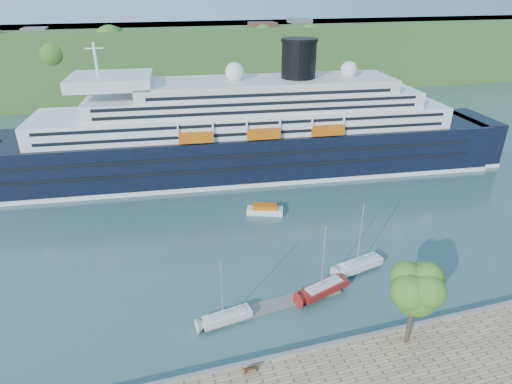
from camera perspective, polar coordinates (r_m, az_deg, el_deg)
name	(u,v)px	position (r m, az deg, el deg)	size (l,w,h in m)	color
ground	(308,355)	(51.05, 6.94, -20.80)	(400.00, 400.00, 0.00)	#305655
far_hillside	(168,59)	(179.36, -11.70, 17.03)	(400.00, 50.00, 24.00)	#3C6026
quay_coping	(309,349)	(50.10, 7.10, -20.04)	(220.00, 0.50, 0.30)	slate
cruise_ship	(236,110)	(90.56, -2.73, 10.88)	(124.66, 18.15, 27.99)	black
park_bench	(251,368)	(47.56, -0.72, -22.43)	(1.40, 0.57, 0.90)	#4D2916
promenade_tree	(414,302)	(49.90, 20.31, -13.56)	(6.77, 6.77, 11.21)	#30661B
floating_pontoon	(279,303)	(56.82, 3.15, -14.61)	(17.19, 2.10, 0.38)	slate
sailboat_white_near	(226,294)	(51.67, -4.03, -13.40)	(6.76, 1.88, 8.73)	silver
sailboat_red	(326,263)	(56.06, 9.32, -9.33)	(7.84, 2.18, 10.12)	maroon
sailboat_white_far	(363,240)	(61.62, 14.03, -6.26)	(7.94, 2.21, 10.26)	silver
tender_launch	(265,209)	(77.01, 1.20, -2.28)	(6.54, 2.24, 1.81)	#C5580B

